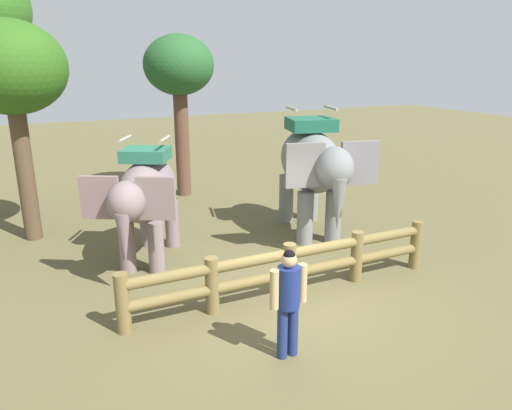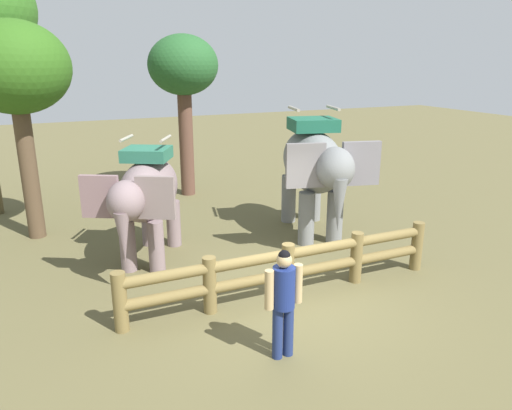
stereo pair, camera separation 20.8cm
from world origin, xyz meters
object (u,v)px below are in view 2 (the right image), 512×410
(log_fence, at_px, (288,266))
(elephant_near_left, at_px, (147,194))
(elephant_center, at_px, (315,165))
(tree_far_right, at_px, (15,72))
(tree_far_left, at_px, (183,71))
(tourist_woman_in_black, at_px, (284,296))

(log_fence, distance_m, elephant_near_left, 3.53)
(elephant_center, height_order, tree_far_right, tree_far_right)
(elephant_near_left, bearing_deg, tree_far_left, 65.09)
(log_fence, bearing_deg, elephant_near_left, 126.47)
(log_fence, distance_m, tree_far_left, 8.48)
(log_fence, height_order, tree_far_left, tree_far_left)
(tourist_woman_in_black, bearing_deg, tree_far_right, 115.19)
(log_fence, relative_size, elephant_center, 1.67)
(elephant_center, bearing_deg, log_fence, -128.06)
(tree_far_left, distance_m, tree_far_right, 5.21)
(log_fence, relative_size, tree_far_left, 1.26)
(log_fence, bearing_deg, tourist_woman_in_black, -119.54)
(log_fence, distance_m, tourist_woman_in_black, 2.01)
(elephant_near_left, height_order, elephant_center, elephant_center)
(tree_far_right, bearing_deg, elephant_near_left, -49.44)
(elephant_center, xyz_separation_m, tree_far_right, (-6.48, 2.68, 2.24))
(elephant_near_left, distance_m, tree_far_left, 6.06)
(log_fence, bearing_deg, tree_far_right, 128.56)
(elephant_center, bearing_deg, elephant_near_left, -179.82)
(log_fence, xyz_separation_m, tree_far_right, (-4.33, 5.43, 3.45))
(elephant_center, relative_size, tourist_woman_in_black, 2.22)
(elephant_near_left, xyz_separation_m, elephant_center, (4.17, 0.01, 0.26))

